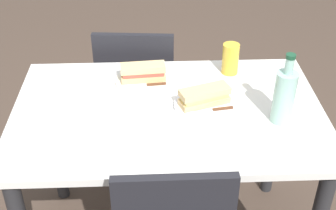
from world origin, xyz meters
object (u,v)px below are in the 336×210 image
(plate_far, at_px, (143,81))
(water_bottle, at_px, (284,96))
(baguette_sandwich_near, at_px, (204,96))
(knife_far, at_px, (147,85))
(plate_near, at_px, (204,105))
(knife_near, at_px, (213,110))
(dining_table, at_px, (168,134))
(chair_near, at_px, (137,90))
(beer_glass, at_px, (230,59))
(baguette_sandwich_far, at_px, (143,72))

(plate_far, xyz_separation_m, water_bottle, (-0.51, 0.29, 0.10))
(baguette_sandwich_near, height_order, knife_far, baguette_sandwich_near)
(plate_near, xyz_separation_m, knife_near, (-0.03, 0.05, 0.01))
(knife_near, xyz_separation_m, water_bottle, (-0.25, 0.05, 0.09))
(dining_table, height_order, knife_far, knife_far)
(chair_near, height_order, knife_far, chair_near)
(baguette_sandwich_near, xyz_separation_m, beer_glass, (-0.14, -0.26, 0.02))
(chair_near, relative_size, knife_far, 4.72)
(plate_near, distance_m, beer_glass, 0.30)
(chair_near, bearing_deg, knife_far, 97.48)
(chair_near, relative_size, plate_far, 3.61)
(knife_near, relative_size, water_bottle, 0.65)
(baguette_sandwich_near, xyz_separation_m, baguette_sandwich_far, (0.24, -0.19, 0.00))
(knife_far, bearing_deg, baguette_sandwich_near, 147.41)
(beer_glass, bearing_deg, plate_near, 61.89)
(chair_near, relative_size, beer_glass, 6.34)
(knife_near, xyz_separation_m, beer_glass, (-0.11, -0.31, 0.05))
(baguette_sandwich_near, bearing_deg, dining_table, 4.52)
(knife_far, bearing_deg, baguette_sandwich_far, -73.02)
(plate_far, bearing_deg, plate_near, 140.80)
(baguette_sandwich_near, height_order, plate_far, baguette_sandwich_near)
(beer_glass, bearing_deg, water_bottle, 110.74)
(plate_far, bearing_deg, knife_far, 106.98)
(plate_far, relative_size, water_bottle, 0.85)
(plate_near, bearing_deg, knife_far, -32.59)
(knife_near, relative_size, baguette_sandwich_far, 0.95)
(knife_far, bearing_deg, beer_glass, -161.64)
(plate_far, bearing_deg, beer_glass, -169.79)
(plate_far, xyz_separation_m, beer_glass, (-0.37, -0.07, 0.06))
(baguette_sandwich_near, relative_size, water_bottle, 0.74)
(dining_table, relative_size, baguette_sandwich_far, 6.34)
(knife_near, bearing_deg, chair_near, -63.59)
(dining_table, relative_size, water_bottle, 4.33)
(dining_table, xyz_separation_m, plate_near, (-0.14, -0.01, 0.13))
(plate_far, height_order, knife_far, knife_far)
(dining_table, relative_size, knife_near, 6.69)
(beer_glass, bearing_deg, knife_near, 70.34)
(baguette_sandwich_near, distance_m, baguette_sandwich_far, 0.30)
(plate_near, xyz_separation_m, beer_glass, (-0.14, -0.26, 0.06))
(plate_near, bearing_deg, dining_table, 4.52)
(baguette_sandwich_near, bearing_deg, knife_near, 120.82)
(dining_table, xyz_separation_m, plate_far, (0.10, -0.20, 0.13))
(plate_near, height_order, baguette_sandwich_far, baguette_sandwich_far)
(chair_near, bearing_deg, plate_far, 96.12)
(water_bottle, height_order, beer_glass, water_bottle)
(chair_near, bearing_deg, water_bottle, 129.64)
(knife_far, bearing_deg, knife_near, 142.80)
(baguette_sandwich_far, xyz_separation_m, beer_glass, (-0.37, -0.07, 0.02))
(plate_far, bearing_deg, baguette_sandwich_near, 140.80)
(chair_near, height_order, beer_glass, beer_glass)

